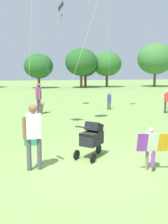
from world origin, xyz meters
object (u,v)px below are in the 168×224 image
object	(u,v)px
person_red_shirt	(167,100)
cooler_box	(31,139)
child_with_butterfly_kite	(151,145)
person_adult_flyer	(34,131)
person_sitting_far	(39,96)
person_couple_left	(109,99)
stroller	(92,137)
kite_green_novelty	(59,12)

from	to	relation	value
person_red_shirt	cooler_box	distance (m)	9.27
child_with_butterfly_kite	cooler_box	distance (m)	4.16
person_adult_flyer	person_red_shirt	size ratio (longest dim) A/B	1.27
person_sitting_far	person_red_shirt	bearing A→B (deg)	-9.47
child_with_butterfly_kite	person_sitting_far	distance (m)	9.55
person_sitting_far	person_couple_left	bearing A→B (deg)	11.46
child_with_butterfly_kite	person_red_shirt	distance (m)	9.42
stroller	child_with_butterfly_kite	bearing A→B (deg)	-46.86
person_red_shirt	person_sitting_far	size ratio (longest dim) A/B	0.77
stroller	cooler_box	distance (m)	2.44
person_sitting_far	kite_green_novelty	bearing A→B (deg)	47.94
person_sitting_far	cooler_box	size ratio (longest dim) A/B	3.89
stroller	person_sitting_far	size ratio (longest dim) A/B	0.59
child_with_butterfly_kite	person_red_shirt	world-z (taller)	person_red_shirt
person_sitting_far	person_couple_left	xyz separation A→B (m)	(4.38, 0.89, -0.39)
person_adult_flyer	stroller	bearing A→B (deg)	21.23
person_sitting_far	person_couple_left	distance (m)	4.48
person_adult_flyer	cooler_box	size ratio (longest dim) A/B	3.82
kite_green_novelty	person_red_shirt	xyz separation A→B (m)	(5.77, -2.77, -5.11)
person_couple_left	person_adult_flyer	bearing A→B (deg)	-117.11
child_with_butterfly_kite	kite_green_novelty	bearing A→B (deg)	94.72
kite_green_novelty	person_sitting_far	bearing A→B (deg)	-132.06
person_red_shirt	person_sitting_far	world-z (taller)	person_sitting_far
person_adult_flyer	kite_green_novelty	xyz separation A→B (m)	(1.91, 10.19, 4.91)
child_with_butterfly_kite	cooler_box	bearing A→B (deg)	133.68
child_with_butterfly_kite	person_red_shirt	xyz separation A→B (m)	(4.88, 8.06, 0.14)
kite_green_novelty	cooler_box	xyz separation A→B (m)	(-1.96, -7.84, -5.73)
person_adult_flyer	person_red_shirt	world-z (taller)	person_adult_flyer
kite_green_novelty	person_sitting_far	distance (m)	5.31
child_with_butterfly_kite	person_sitting_far	world-z (taller)	person_sitting_far
child_with_butterfly_kite	cooler_box	xyz separation A→B (m)	(-2.85, 2.99, -0.48)
kite_green_novelty	person_couple_left	xyz separation A→B (m)	(2.96, -0.68, -5.26)
kite_green_novelty	person_red_shirt	size ratio (longest dim) A/B	4.90
person_adult_flyer	stroller	size ratio (longest dim) A/B	1.66
person_couple_left	person_sitting_far	bearing A→B (deg)	-168.54
person_red_shirt	stroller	bearing A→B (deg)	-131.73
child_with_butterfly_kite	cooler_box	world-z (taller)	child_with_butterfly_kite
kite_green_novelty	person_sitting_far	size ratio (longest dim) A/B	3.79
child_with_butterfly_kite	person_adult_flyer	xyz separation A→B (m)	(-2.80, 0.63, 0.34)
person_adult_flyer	person_couple_left	bearing A→B (deg)	62.89
person_sitting_far	stroller	bearing A→B (deg)	-81.96
child_with_butterfly_kite	stroller	size ratio (longest dim) A/B	1.04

